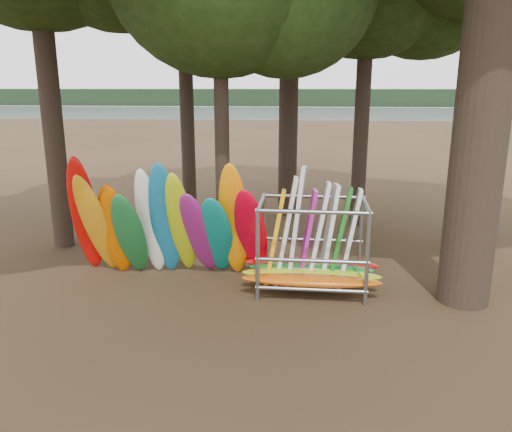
# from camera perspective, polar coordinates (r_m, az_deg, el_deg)

# --- Properties ---
(ground) EXTENTS (120.00, 120.00, 0.00)m
(ground) POSITION_cam_1_polar(r_m,az_deg,el_deg) (11.36, 0.34, -8.79)
(ground) COLOR #47331E
(ground) RESTS_ON ground
(lake) EXTENTS (160.00, 160.00, 0.00)m
(lake) POSITION_cam_1_polar(r_m,az_deg,el_deg) (70.53, 5.40, 10.84)
(lake) COLOR gray
(lake) RESTS_ON ground
(far_shore) EXTENTS (160.00, 4.00, 4.00)m
(far_shore) POSITION_cam_1_polar(r_m,az_deg,el_deg) (120.41, 5.82, 13.29)
(far_shore) COLOR black
(far_shore) RESTS_ON ground
(kayak_row) EXTENTS (4.90, 2.06, 3.11)m
(kayak_row) POSITION_cam_1_polar(r_m,az_deg,el_deg) (11.94, -10.02, -1.24)
(kayak_row) COLOR red
(kayak_row) RESTS_ON ground
(storage_rack) EXTENTS (3.23, 1.62, 2.82)m
(storage_rack) POSITION_cam_1_polar(r_m,az_deg,el_deg) (11.33, 6.39, -3.80)
(storage_rack) COLOR gray
(storage_rack) RESTS_ON ground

